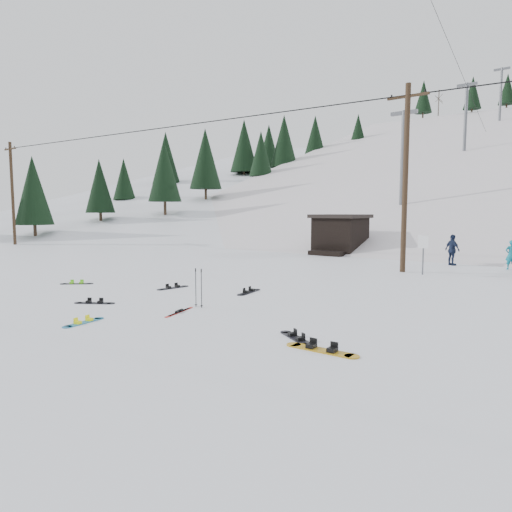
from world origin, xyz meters
The scene contains 22 objects.
ground centered at (0.00, 0.00, 0.00)m, with size 200.00×200.00×0.00m, color white.
ski_slope centered at (0.00, 55.00, -12.00)m, with size 60.00×75.00×45.00m, color silver.
ridge_left centered at (-36.00, 48.00, -11.00)m, with size 34.00×85.00×38.00m, color white.
treeline_left centered at (-34.00, 40.00, 0.00)m, with size 20.00×64.00×10.00m, color black, non-canonical shape.
utility_pole centered at (2.00, 14.00, 4.68)m, with size 2.00×0.26×9.00m.
utility_pole_left centered at (-32.00, 11.00, 4.68)m, with size 2.00×0.26×9.00m.
trail_sign centered at (3.10, 13.58, 1.27)m, with size 0.50×0.09×1.85m.
lift_hut centered at (-5.00, 20.94, 1.36)m, with size 3.40×4.10×2.75m.
lift_tower_near centered at (-4.00, 30.00, 7.86)m, with size 2.20×0.36×8.00m.
lift_tower_mid centered at (-4.00, 50.00, 14.36)m, with size 2.20×0.36×8.00m.
lift_tower_far centered at (-4.00, 70.00, 20.86)m, with size 2.20×0.36×8.00m.
hero_snowboard centered at (-1.08, -1.36, 0.02)m, with size 0.43×1.30×0.09m.
hero_skis centered at (0.00, 1.08, 0.02)m, with size 0.49×1.43×0.08m.
ski_poles centered at (-0.06, 1.96, 0.62)m, with size 0.33×0.09×1.22m.
board_scatter_a centered at (-3.15, 0.31, 0.02)m, with size 1.17×0.84×0.09m.
board_scatter_b centered at (-3.35, 3.86, 0.03)m, with size 0.41×1.41×0.10m.
board_scatter_c centered at (-7.25, 2.14, 0.02)m, with size 1.07×0.97×0.09m.
board_scatter_d centered at (4.25, 0.83, 0.03)m, with size 1.26×0.86×0.10m.
board_scatter_e centered at (5.18, 0.37, 0.03)m, with size 1.71×0.36×0.12m.
board_scatter_f centered at (-0.42, 4.92, 0.03)m, with size 0.51×1.49×0.11m.
skier_teal centered at (6.04, 18.29, 0.75)m, with size 0.55×0.36×1.51m, color #0D7387.
skier_navy centered at (3.19, 18.31, 0.85)m, with size 1.00×0.42×1.71m, color #18223E.
Camera 1 is at (9.87, -8.00, 2.98)m, focal length 32.00 mm.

